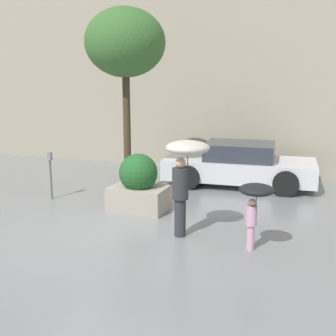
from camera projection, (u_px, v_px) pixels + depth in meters
name	position (u px, v px, depth m)	size (l,w,h in m)	color
ground_plane	(98.00, 232.00, 8.41)	(40.00, 40.00, 0.00)	slate
building_facade	(195.00, 78.00, 13.72)	(18.00, 0.30, 6.00)	#9E937F
planter_box	(138.00, 185.00, 9.65)	(1.30, 0.88, 1.33)	#9E9384
person_adult	(185.00, 165.00, 7.92)	(0.83, 0.83, 1.87)	#2D2D33
person_child	(255.00, 198.00, 7.27)	(0.61, 0.61, 1.23)	#D199B7
parked_car_near	(239.00, 165.00, 11.98)	(4.32, 2.25, 1.22)	silver
street_tree	(125.00, 44.00, 10.44)	(2.01, 2.01, 4.72)	#423323
parking_meter	(50.00, 165.00, 10.51)	(0.14, 0.14, 1.20)	#595B60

